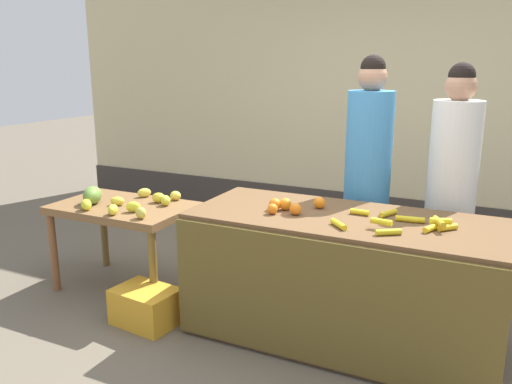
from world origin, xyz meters
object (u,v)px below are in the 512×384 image
object	(u,v)px
produce_crate	(146,306)
produce_sack	(253,241)
vendor_woman_white_shirt	(451,192)
vendor_woman_blue_shirt	(367,181)

from	to	relation	value
produce_crate	produce_sack	distance (m)	1.21
produce_crate	produce_sack	world-z (taller)	produce_sack
produce_sack	vendor_woman_white_shirt	bearing A→B (deg)	-1.71
vendor_woman_white_shirt	produce_sack	bearing A→B (deg)	178.29
vendor_woman_white_shirt	produce_sack	distance (m)	1.70
vendor_woman_blue_shirt	produce_crate	xyz separation A→B (m)	(-1.27, -1.09, -0.81)
produce_crate	produce_sack	bearing A→B (deg)	76.64
vendor_woman_white_shirt	produce_crate	xyz separation A→B (m)	(-1.86, -1.12, -0.78)
vendor_woman_blue_shirt	produce_crate	size ratio (longest dim) A/B	4.23
produce_crate	vendor_woman_blue_shirt	bearing A→B (deg)	40.69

